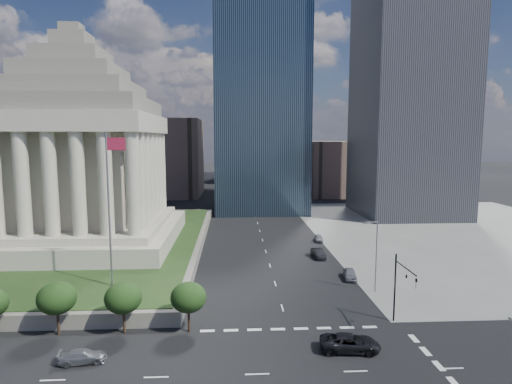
{
  "coord_description": "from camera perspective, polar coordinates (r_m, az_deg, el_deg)",
  "views": [
    {
      "loc": [
        -6.06,
        -31.04,
        21.08
      ],
      "look_at": [
        -3.52,
        15.89,
        15.18
      ],
      "focal_mm": 30.0,
      "sensor_mm": 36.0,
      "label": 1
    }
  ],
  "objects": [
    {
      "name": "ground",
      "position": [
        132.87,
        -0.44,
        -1.98
      ],
      "size": [
        500.0,
        500.0,
        0.0
      ],
      "primitive_type": "plane",
      "color": "black",
      "rests_on": "ground"
    },
    {
      "name": "plaza_lawn",
      "position": [
        91.95,
        -28.22,
        -5.78
      ],
      "size": [
        64.0,
        68.0,
        0.1
      ],
      "primitive_type": "cube",
      "color": "#1F3716",
      "rests_on": "plaza_terrace"
    },
    {
      "name": "flagpole",
      "position": [
        57.81,
        -18.89,
        -1.16
      ],
      "size": [
        2.52,
        0.24,
        20.0
      ],
      "color": "slate",
      "rests_on": "plaza_lawn"
    },
    {
      "name": "pickup_truck",
      "position": [
        46.14,
        12.43,
        -19.05
      ],
      "size": [
        3.37,
        6.23,
        1.66
      ],
      "primitive_type": "imported",
      "rotation": [
        0.0,
        0.0,
        1.47
      ],
      "color": "black",
      "rests_on": "ground"
    },
    {
      "name": "war_memorial",
      "position": [
        83.84,
        -22.73,
        6.82
      ],
      "size": [
        34.0,
        34.0,
        39.0
      ],
      "primitive_type": null,
      "color": "#A7A28C",
      "rests_on": "plaza_lawn"
    },
    {
      "name": "parked_sedan_mid",
      "position": [
        77.52,
        8.3,
        -8.1
      ],
      "size": [
        4.88,
        2.07,
        1.57
      ],
      "primitive_type": "imported",
      "rotation": [
        0.0,
        0.0,
        0.09
      ],
      "color": "black",
      "rests_on": "ground"
    },
    {
      "name": "midrise_glass",
      "position": [
        126.61,
        0.58,
        11.19
      ],
      "size": [
        26.0,
        26.0,
        60.0
      ],
      "primitive_type": "cube",
      "color": "black",
      "rests_on": "ground"
    },
    {
      "name": "highrise_ne",
      "position": [
        128.89,
        20.11,
        19.7
      ],
      "size": [
        26.0,
        28.0,
        100.0
      ],
      "primitive_type": "cube",
      "color": "black",
      "rests_on": "ground"
    },
    {
      "name": "traffic_signal_ne",
      "position": [
        50.96,
        18.82,
        -11.34
      ],
      "size": [
        0.3,
        5.74,
        8.0
      ],
      "color": "black",
      "rests_on": "ground"
    },
    {
      "name": "sidewalk_ne",
      "position": [
        106.97,
        26.21,
        -4.95
      ],
      "size": [
        68.0,
        90.0,
        0.03
      ],
      "primitive_type": "cube",
      "color": "slate",
      "rests_on": "ground"
    },
    {
      "name": "building_filler_nw",
      "position": [
        162.97,
        -11.57,
        4.52
      ],
      "size": [
        24.0,
        30.0,
        28.0
      ],
      "primitive_type": "cube",
      "color": "brown",
      "rests_on": "ground"
    },
    {
      "name": "plaza_terrace",
      "position": [
        92.15,
        -28.19,
        -6.36
      ],
      "size": [
        66.0,
        70.0,
        1.8
      ],
      "primitive_type": "cube",
      "color": "slate",
      "rests_on": "ground"
    },
    {
      "name": "parked_sedan_near",
      "position": [
        67.17,
        12.43,
        -10.63
      ],
      "size": [
        2.52,
        4.72,
        1.53
      ],
      "primitive_type": "imported",
      "rotation": [
        0.0,
        0.0,
        -0.17
      ],
      "color": "gray",
      "rests_on": "ground"
    },
    {
      "name": "street_lamp_north",
      "position": [
        61.27,
        15.61,
        -7.69
      ],
      "size": [
        2.13,
        0.22,
        10.0
      ],
      "color": "slate",
      "rests_on": "ground"
    },
    {
      "name": "suv_grey",
      "position": [
        46.26,
        -22.11,
        -19.63
      ],
      "size": [
        4.6,
        2.41,
        1.27
      ],
      "primitive_type": "imported",
      "rotation": [
        0.0,
        0.0,
        1.72
      ],
      "color": "#5A5D62",
      "rests_on": "ground"
    },
    {
      "name": "building_filler_ne",
      "position": [
        165.85,
        10.2,
        3.21
      ],
      "size": [
        20.0,
        30.0,
        20.0
      ],
      "primitive_type": "cube",
      "color": "brown",
      "rests_on": "ground"
    },
    {
      "name": "parked_sedan_far",
      "position": [
        89.48,
        8.36,
        -6.1
      ],
      "size": [
        2.08,
        4.16,
        1.36
      ],
      "primitive_type": "imported",
      "rotation": [
        0.0,
        0.0,
        -0.12
      ],
      "color": "slate",
      "rests_on": "ground"
    }
  ]
}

